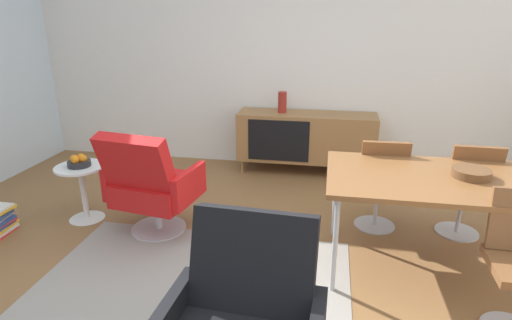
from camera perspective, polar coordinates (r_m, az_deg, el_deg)
name	(u,v)px	position (r m, az deg, el deg)	size (l,w,h in m)	color
ground_plane	(249,283)	(3.09, -1.01, -16.54)	(8.32, 8.32, 0.00)	olive
wall_back	(291,51)	(5.09, 4.78, 14.71)	(6.80, 0.12, 2.80)	white
sideboard	(306,137)	(4.95, 6.83, 3.17)	(1.60, 0.45, 0.72)	olive
vase_cobalt	(282,102)	(4.88, 3.63, 7.90)	(0.10, 0.10, 0.24)	maroon
dining_table	(443,183)	(3.19, 24.22, -2.87)	(1.60, 0.90, 0.74)	brown
wooden_bowl_on_table	(471,173)	(3.25, 27.39, -1.58)	(0.26, 0.26, 0.06)	brown
dining_chair_back_right	(467,186)	(3.86, 26.95, -3.15)	(0.41, 0.43, 0.86)	brown
dining_chair_back_left	(380,180)	(3.72, 16.64, -2.64)	(0.41, 0.44, 0.86)	brown
lounge_chair_red	(150,183)	(3.61, -14.25, -3.11)	(0.79, 0.74, 0.95)	red
side_table_round	(83,186)	(4.12, -22.64, -3.36)	(0.44, 0.44, 0.52)	white
fruit_bowl	(79,162)	(4.04, -23.09, -0.19)	(0.20, 0.20, 0.11)	#262628
area_rug	(188,293)	(3.03, -9.28, -17.49)	(2.20, 1.70, 0.01)	gray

